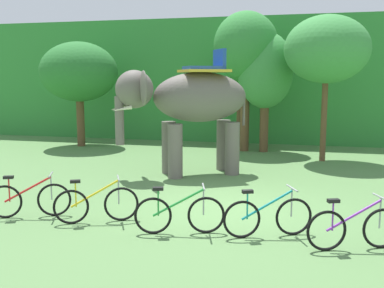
{
  "coord_description": "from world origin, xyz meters",
  "views": [
    {
      "loc": [
        1.66,
        -9.73,
        2.91
      ],
      "look_at": [
        -0.99,
        1.0,
        1.3
      ],
      "focal_mm": 42.24,
      "sensor_mm": 36.0,
      "label": 1
    }
  ],
  "objects_px": {
    "tree_left": "(246,47)",
    "tree_far_left": "(327,50)",
    "tree_center_left": "(265,71)",
    "elephant": "(190,102)",
    "bike_red": "(29,199)",
    "bike_teal": "(268,216)",
    "bike_green": "(179,214)",
    "bike_purple": "(354,228)",
    "tree_far_right": "(240,68)",
    "tree_right": "(79,72)",
    "bike_yellow": "(96,204)"
  },
  "relations": [
    {
      "from": "tree_right",
      "to": "tree_far_right",
      "type": "bearing_deg",
      "value": 13.11
    },
    {
      "from": "tree_left",
      "to": "elephant",
      "type": "height_order",
      "value": "tree_left"
    },
    {
      "from": "tree_far_left",
      "to": "bike_yellow",
      "type": "height_order",
      "value": "tree_far_left"
    },
    {
      "from": "tree_far_right",
      "to": "tree_far_left",
      "type": "relative_size",
      "value": 0.89
    },
    {
      "from": "bike_red",
      "to": "bike_green",
      "type": "height_order",
      "value": "same"
    },
    {
      "from": "tree_far_left",
      "to": "elephant",
      "type": "distance_m",
      "value": 5.49
    },
    {
      "from": "bike_purple",
      "to": "bike_green",
      "type": "bearing_deg",
      "value": 178.96
    },
    {
      "from": "tree_right",
      "to": "elephant",
      "type": "bearing_deg",
      "value": -37.01
    },
    {
      "from": "bike_red",
      "to": "bike_purple",
      "type": "relative_size",
      "value": 0.99
    },
    {
      "from": "tree_far_right",
      "to": "tree_far_left",
      "type": "distance_m",
      "value": 4.38
    },
    {
      "from": "tree_right",
      "to": "bike_green",
      "type": "relative_size",
      "value": 2.69
    },
    {
      "from": "bike_green",
      "to": "bike_purple",
      "type": "relative_size",
      "value": 1.03
    },
    {
      "from": "tree_right",
      "to": "bike_red",
      "type": "bearing_deg",
      "value": -68.37
    },
    {
      "from": "tree_far_right",
      "to": "bike_yellow",
      "type": "height_order",
      "value": "tree_far_right"
    },
    {
      "from": "tree_left",
      "to": "bike_purple",
      "type": "height_order",
      "value": "tree_left"
    },
    {
      "from": "elephant",
      "to": "bike_yellow",
      "type": "bearing_deg",
      "value": -97.92
    },
    {
      "from": "tree_center_left",
      "to": "tree_far_left",
      "type": "height_order",
      "value": "tree_far_left"
    },
    {
      "from": "tree_far_right",
      "to": "bike_teal",
      "type": "bearing_deg",
      "value": -79.34
    },
    {
      "from": "bike_teal",
      "to": "bike_green",
      "type": "bearing_deg",
      "value": -171.76
    },
    {
      "from": "tree_far_left",
      "to": "tree_center_left",
      "type": "bearing_deg",
      "value": 144.79
    },
    {
      "from": "tree_center_left",
      "to": "tree_right",
      "type": "bearing_deg",
      "value": -177.32
    },
    {
      "from": "tree_center_left",
      "to": "bike_green",
      "type": "height_order",
      "value": "tree_center_left"
    },
    {
      "from": "tree_left",
      "to": "bike_red",
      "type": "height_order",
      "value": "tree_left"
    },
    {
      "from": "bike_purple",
      "to": "tree_far_left",
      "type": "bearing_deg",
      "value": 91.37
    },
    {
      "from": "bike_yellow",
      "to": "bike_purple",
      "type": "relative_size",
      "value": 0.97
    },
    {
      "from": "tree_center_left",
      "to": "bike_red",
      "type": "xyz_separation_m",
      "value": [
        -4.04,
        -9.9,
        -2.8
      ]
    },
    {
      "from": "tree_far_left",
      "to": "tree_left",
      "type": "bearing_deg",
      "value": 152.18
    },
    {
      "from": "tree_left",
      "to": "tree_far_left",
      "type": "bearing_deg",
      "value": -27.82
    },
    {
      "from": "bike_red",
      "to": "bike_teal",
      "type": "xyz_separation_m",
      "value": [
        4.97,
        0.01,
        0.0
      ]
    },
    {
      "from": "tree_center_left",
      "to": "bike_teal",
      "type": "bearing_deg",
      "value": -84.61
    },
    {
      "from": "tree_center_left",
      "to": "bike_green",
      "type": "distance_m",
      "value": 10.54
    },
    {
      "from": "elephant",
      "to": "bike_purple",
      "type": "xyz_separation_m",
      "value": [
        4.23,
        -5.3,
        -1.82
      ]
    },
    {
      "from": "tree_right",
      "to": "bike_purple",
      "type": "height_order",
      "value": "tree_right"
    },
    {
      "from": "tree_center_left",
      "to": "elephant",
      "type": "height_order",
      "value": "tree_center_left"
    },
    {
      "from": "bike_red",
      "to": "bike_green",
      "type": "distance_m",
      "value": 3.35
    },
    {
      "from": "bike_red",
      "to": "bike_teal",
      "type": "bearing_deg",
      "value": 0.08
    },
    {
      "from": "bike_teal",
      "to": "bike_purple",
      "type": "distance_m",
      "value": 1.51
    },
    {
      "from": "tree_right",
      "to": "bike_red",
      "type": "relative_size",
      "value": 2.78
    },
    {
      "from": "tree_far_left",
      "to": "tree_right",
      "type": "bearing_deg",
      "value": 173.21
    },
    {
      "from": "bike_teal",
      "to": "tree_right",
      "type": "bearing_deg",
      "value": 132.57
    },
    {
      "from": "bike_green",
      "to": "bike_teal",
      "type": "height_order",
      "value": "same"
    },
    {
      "from": "tree_right",
      "to": "bike_teal",
      "type": "relative_size",
      "value": 2.8
    },
    {
      "from": "tree_right",
      "to": "elephant",
      "type": "height_order",
      "value": "tree_right"
    },
    {
      "from": "tree_far_right",
      "to": "bike_red",
      "type": "bearing_deg",
      "value": -104.58
    },
    {
      "from": "tree_far_left",
      "to": "bike_teal",
      "type": "height_order",
      "value": "tree_far_left"
    },
    {
      "from": "bike_red",
      "to": "bike_green",
      "type": "bearing_deg",
      "value": -3.91
    },
    {
      "from": "tree_left",
      "to": "bike_red",
      "type": "distance_m",
      "value": 11.09
    },
    {
      "from": "bike_red",
      "to": "bike_purple",
      "type": "xyz_separation_m",
      "value": [
        6.45,
        -0.29,
        0.0
      ]
    },
    {
      "from": "bike_teal",
      "to": "bike_yellow",
      "type": "bearing_deg",
      "value": 179.95
    },
    {
      "from": "tree_far_right",
      "to": "tree_left",
      "type": "bearing_deg",
      "value": -72.36
    }
  ]
}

